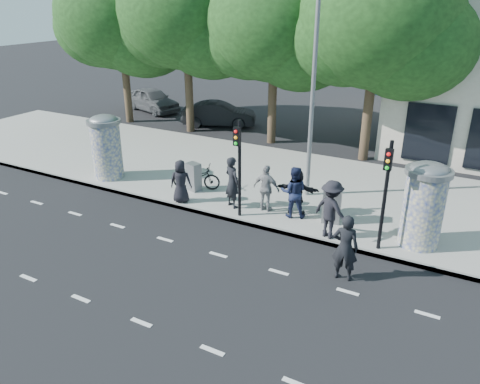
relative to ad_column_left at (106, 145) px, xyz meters
The scene contains 26 objects.
ground 8.63m from the ad_column_left, 32.01° to the right, with size 120.00×120.00×0.00m, color black.
sidewalk 7.94m from the ad_column_left, 22.62° to the left, with size 40.00×8.00×0.15m, color gray.
curb 7.41m from the ad_column_left, ahead, with size 40.00×0.10×0.16m, color slate.
lane_dash_near 9.95m from the ad_column_left, 42.94° to the right, with size 32.00×0.12×0.01m, color silver.
lane_dash_far 7.99m from the ad_column_left, 23.29° to the right, with size 32.00×0.12×0.01m, color silver.
ad_column_left is the anchor object (origin of this frame).
ad_column_right 12.40m from the ad_column_left, ahead, with size 1.36×1.36×2.65m.
traffic_pole_near 6.67m from the ad_column_left, ahead, with size 0.22×0.31×3.40m.
traffic_pole_far 11.44m from the ad_column_left, ahead, with size 0.22×0.31×3.40m.
street_lamp 8.90m from the ad_column_left, 14.94° to the left, with size 0.25×0.93×8.00m.
tree_far_left 10.92m from the ad_column_left, 125.94° to the left, with size 7.20×7.20×9.26m.
tree_mid_left 9.50m from the ad_column_left, 99.23° to the left, with size 7.20×7.20×9.57m.
tree_near_left 10.07m from the ad_column_left, 65.71° to the left, with size 6.80×6.80×8.97m.
tree_center 12.62m from the ad_column_left, 41.88° to the left, with size 7.00×7.00×9.30m.
ped_a 4.24m from the ad_column_left, ahead, with size 0.79×0.51×1.61m, color black.
ped_b 6.03m from the ad_column_left, ahead, with size 0.69×0.45×1.89m, color black.
ped_c 8.27m from the ad_column_left, ahead, with size 0.88×0.69×1.82m, color #192040.
ped_d 9.88m from the ad_column_left, ahead, with size 1.23×0.71×1.90m, color black.
ped_e 7.26m from the ad_column_left, ahead, with size 1.00×0.57×1.71m, color gray.
ped_f 8.29m from the ad_column_left, ahead, with size 1.51×0.54×1.62m, color black.
man_road 11.17m from the ad_column_left, 13.08° to the right, with size 0.71×0.46×1.93m, color black.
bicycle 4.10m from the ad_column_left, ahead, with size 1.89×0.66×0.99m, color black.
cabinet_left 4.05m from the ad_column_left, ahead, with size 0.53×0.38×1.11m, color slate.
cabinet_right 9.59m from the ad_column_left, ahead, with size 0.60×0.43×1.25m, color slate.
car_left 12.64m from the ad_column_left, 119.91° to the left, with size 4.47×1.80×1.52m, color #494C50.
car_mid 9.82m from the ad_column_left, 92.67° to the left, with size 4.31×1.50×1.42m, color black.
Camera 1 is at (6.42, -9.07, 7.30)m, focal length 35.00 mm.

